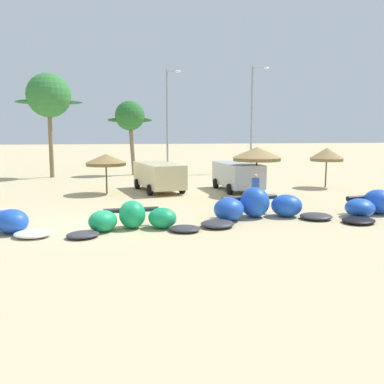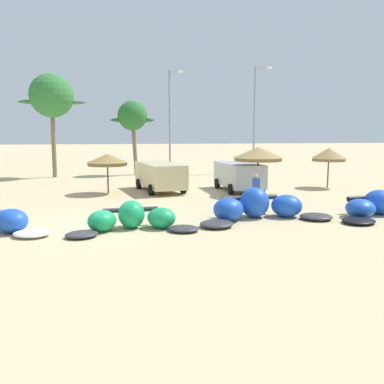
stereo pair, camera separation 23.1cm
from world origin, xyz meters
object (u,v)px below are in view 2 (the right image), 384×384
(kite_center, at_px, (258,207))
(parked_van, at_px, (238,174))
(parked_car_second, at_px, (159,174))
(kite_left_of_center, at_px, (132,219))
(beach_umbrella_middle, at_px, (107,160))
(lamppost_west_center, at_px, (171,117))
(person_by_umbrellas, at_px, (256,189))
(lamppost_east_center, at_px, (256,114))
(palm_left_of_gap, at_px, (52,96))
(beach_umbrella_outermost, at_px, (329,155))
(beach_umbrella_near_palms, at_px, (258,154))
(palm_center_left, at_px, (132,117))

(kite_center, xyz_separation_m, parked_van, (1.68, 8.81, 0.57))
(kite_center, relative_size, parked_car_second, 1.16)
(kite_left_of_center, xyz_separation_m, parked_van, (7.27, 9.89, 0.66))
(beach_umbrella_middle, xyz_separation_m, lamppost_west_center, (5.53, 12.13, 3.14))
(person_by_umbrellas, bearing_deg, lamppost_west_center, 97.90)
(parked_car_second, bearing_deg, kite_center, -70.16)
(parked_car_second, distance_m, lamppost_east_center, 16.03)
(kite_left_of_center, relative_size, lamppost_east_center, 0.53)
(kite_center, relative_size, parked_van, 1.30)
(kite_left_of_center, relative_size, palm_left_of_gap, 0.60)
(lamppost_east_center, bearing_deg, lamppost_west_center, 178.98)
(kite_center, relative_size, beach_umbrella_middle, 2.49)
(kite_left_of_center, distance_m, kite_center, 5.70)
(beach_umbrella_middle, relative_size, palm_left_of_gap, 0.29)
(beach_umbrella_outermost, relative_size, parked_van, 0.56)
(beach_umbrella_near_palms, relative_size, person_by_umbrellas, 1.87)
(kite_center, relative_size, beach_umbrella_near_palms, 2.12)
(beach_umbrella_middle, relative_size, lamppost_east_center, 0.26)
(beach_umbrella_outermost, bearing_deg, kite_left_of_center, -143.61)
(palm_left_of_gap, relative_size, palm_center_left, 1.31)
(palm_center_left, bearing_deg, beach_umbrella_outermost, -41.19)
(beach_umbrella_near_palms, xyz_separation_m, palm_left_of_gap, (-13.86, 13.02, 4.34))
(palm_left_of_gap, bearing_deg, lamppost_west_center, 7.92)
(beach_umbrella_middle, bearing_deg, parked_van, -1.04)
(kite_left_of_center, bearing_deg, person_by_umbrellas, 35.13)
(person_by_umbrellas, relative_size, lamppost_east_center, 0.16)
(kite_center, distance_m, beach_umbrella_outermost, 12.50)
(kite_left_of_center, relative_size, beach_umbrella_near_palms, 1.76)
(beach_umbrella_outermost, distance_m, palm_left_of_gap, 22.95)
(beach_umbrella_near_palms, bearing_deg, lamppost_east_center, 71.94)
(lamppost_west_center, bearing_deg, parked_car_second, -100.89)
(beach_umbrella_outermost, bearing_deg, beach_umbrella_middle, -179.23)
(beach_umbrella_outermost, bearing_deg, palm_left_of_gap, 152.20)
(beach_umbrella_middle, bearing_deg, parked_car_second, 11.18)
(parked_car_second, distance_m, lamppost_west_center, 12.41)
(person_by_umbrellas, xyz_separation_m, palm_center_left, (-5.96, 16.99, 4.44))
(beach_umbrella_outermost, xyz_separation_m, palm_left_of_gap, (-19.90, 10.49, 4.56))
(kite_left_of_center, height_order, beach_umbrella_near_palms, beach_umbrella_near_palms)
(parked_van, bearing_deg, lamppost_west_center, 103.48)
(parked_car_second, height_order, palm_center_left, palm_center_left)
(palm_center_left, distance_m, lamppost_east_center, 11.76)
(parked_car_second, height_order, lamppost_west_center, lamppost_west_center)
(beach_umbrella_middle, height_order, beach_umbrella_near_palms, beach_umbrella_near_palms)
(beach_umbrella_outermost, bearing_deg, parked_van, -176.92)
(kite_center, distance_m, lamppost_west_center, 21.66)
(beach_umbrella_middle, xyz_separation_m, beach_umbrella_near_palms, (9.06, -2.33, 0.40))
(beach_umbrella_middle, distance_m, beach_umbrella_outermost, 15.11)
(beach_umbrella_near_palms, xyz_separation_m, beach_umbrella_outermost, (6.04, 2.53, -0.22))
(kite_left_of_center, bearing_deg, lamppost_east_center, 60.36)
(parked_car_second, bearing_deg, person_by_umbrellas, -52.17)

